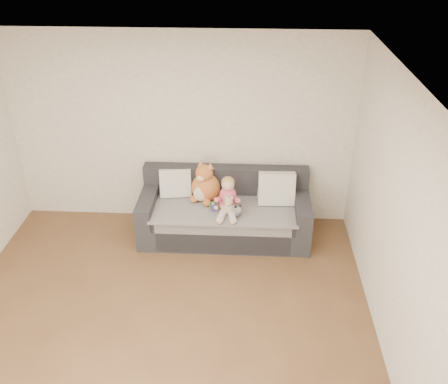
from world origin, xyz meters
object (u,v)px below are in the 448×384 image
at_px(plush_cat, 205,185).
at_px(teddy_bear, 229,207).
at_px(sippy_cup, 214,206).
at_px(sofa, 225,214).
at_px(toddler, 228,198).

height_order(plush_cat, teddy_bear, plush_cat).
bearing_deg(teddy_bear, sippy_cup, 167.31).
height_order(sofa, plush_cat, plush_cat).
bearing_deg(teddy_bear, plush_cat, 142.23).
bearing_deg(toddler, plush_cat, 137.73).
relative_size(plush_cat, sippy_cup, 4.44).
height_order(sofa, teddy_bear, sofa).
bearing_deg(plush_cat, sofa, 5.11).
xyz_separation_m(toddler, teddy_bear, (0.02, -0.07, -0.09)).
relative_size(teddy_bear, sippy_cup, 2.04).
xyz_separation_m(teddy_bear, sippy_cup, (-0.20, 0.08, -0.04)).
xyz_separation_m(sofa, plush_cat, (-0.26, 0.09, 0.37)).
bearing_deg(sofa, toddler, -76.46).
distance_m(toddler, teddy_bear, 0.11).
height_order(toddler, sippy_cup, toddler).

